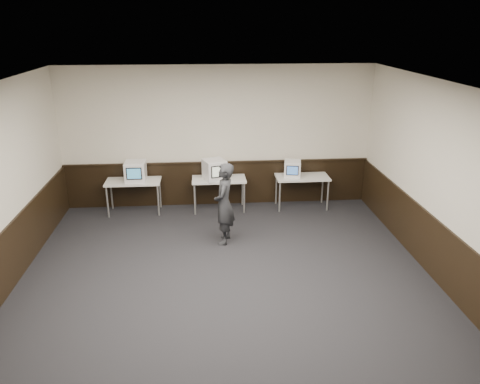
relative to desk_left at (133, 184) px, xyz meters
name	(u,v)px	position (x,y,z in m)	size (l,w,h in m)	color
floor	(228,296)	(1.90, -3.60, -0.68)	(8.00, 8.00, 0.00)	black
ceiling	(226,90)	(1.90, -3.60, 2.52)	(8.00, 8.00, 0.00)	white
back_wall	(218,137)	(1.90, 0.40, 0.92)	(7.00, 7.00, 0.00)	beige
right_wall	(458,195)	(5.40, -3.60, 0.92)	(8.00, 8.00, 0.00)	beige
wainscot_back	(218,183)	(1.90, 0.38, -0.18)	(6.98, 0.04, 1.00)	black
wainscot_right	(445,259)	(5.38, -3.60, -0.18)	(0.04, 7.98, 1.00)	black
wainscot_rail	(218,162)	(1.90, 0.36, 0.34)	(6.98, 0.06, 0.04)	black
desk_left	(133,184)	(0.00, 0.00, 0.00)	(1.20, 0.60, 0.75)	silver
desk_center	(219,181)	(1.90, 0.00, 0.00)	(1.20, 0.60, 0.75)	silver
desk_right	(302,179)	(3.80, 0.00, 0.00)	(1.20, 0.60, 0.75)	silver
emac_left	(135,171)	(0.07, -0.03, 0.29)	(0.45, 0.48, 0.44)	white
emac_center	(215,170)	(1.81, -0.04, 0.29)	(0.58, 0.59, 0.45)	white
emac_right	(292,169)	(3.57, 0.01, 0.25)	(0.43, 0.45, 0.37)	white
person	(224,204)	(1.94, -1.67, 0.12)	(0.58, 0.38, 1.60)	#25262A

